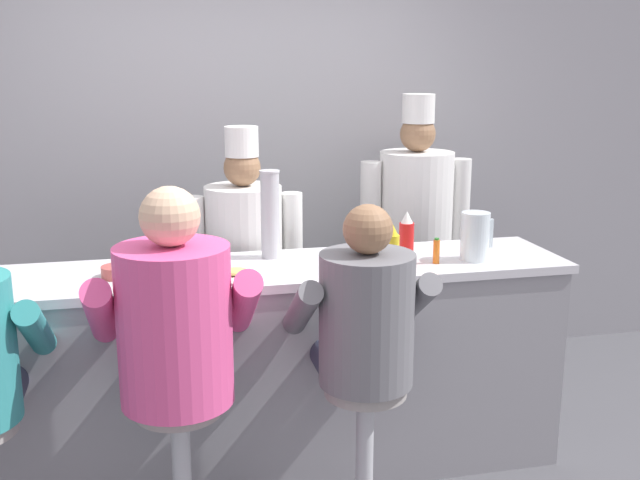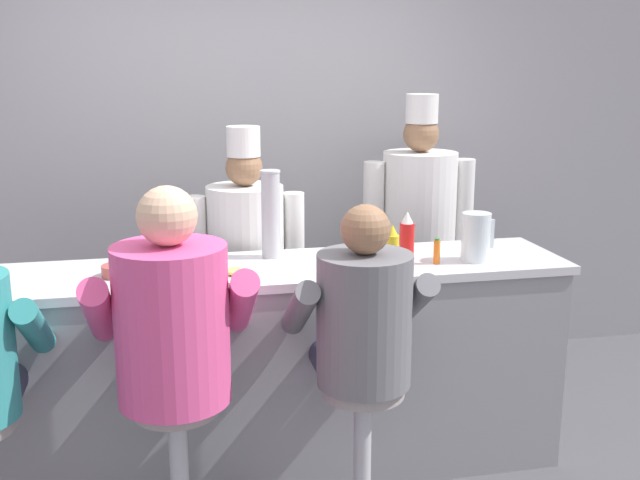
% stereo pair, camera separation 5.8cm
% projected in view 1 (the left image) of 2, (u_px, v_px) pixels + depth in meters
% --- Properties ---
extents(wall_back, '(10.00, 0.06, 2.70)m').
position_uv_depth(wall_back, '(233.00, 161.00, 4.61)').
color(wall_back, '#99999E').
rests_on(wall_back, ground_plane).
extents(diner_counter, '(2.84, 0.60, 1.03)m').
position_uv_depth(diner_counter, '(268.00, 370.00, 3.56)').
color(diner_counter, gray).
rests_on(diner_counter, ground_plane).
extents(ketchup_bottle_red, '(0.07, 0.07, 0.24)m').
position_uv_depth(ketchup_bottle_red, '(406.00, 238.00, 3.50)').
color(ketchup_bottle_red, red).
rests_on(ketchup_bottle_red, diner_counter).
extents(mustard_bottle_yellow, '(0.06, 0.06, 0.22)m').
position_uv_depth(mustard_bottle_yellow, '(392.00, 250.00, 3.34)').
color(mustard_bottle_yellow, yellow).
rests_on(mustard_bottle_yellow, diner_counter).
extents(hot_sauce_bottle_orange, '(0.03, 0.03, 0.12)m').
position_uv_depth(hot_sauce_bottle_orange, '(436.00, 251.00, 3.49)').
color(hot_sauce_bottle_orange, orange).
rests_on(hot_sauce_bottle_orange, diner_counter).
extents(water_pitcher_clear, '(0.16, 0.14, 0.23)m').
position_uv_depth(water_pitcher_clear, '(475.00, 236.00, 3.53)').
color(water_pitcher_clear, silver).
rests_on(water_pitcher_clear, diner_counter).
extents(breakfast_plate, '(0.26, 0.26, 0.05)m').
position_uv_depth(breakfast_plate, '(236.00, 276.00, 3.25)').
color(breakfast_plate, white).
rests_on(breakfast_plate, diner_counter).
extents(cereal_bowl, '(0.14, 0.14, 0.05)m').
position_uv_depth(cereal_bowl, '(118.00, 272.00, 3.27)').
color(cereal_bowl, '#B24C47').
rests_on(cereal_bowl, diner_counter).
extents(coffee_mug_blue, '(0.14, 0.09, 0.08)m').
position_uv_depth(coffee_mug_blue, '(349.00, 262.00, 3.37)').
color(coffee_mug_blue, '#4C7AB2').
rests_on(coffee_mug_blue, diner_counter).
extents(cup_stack_steel, '(0.10, 0.10, 0.42)m').
position_uv_depth(cup_stack_steel, '(270.00, 214.00, 3.56)').
color(cup_stack_steel, '#B7BABF').
rests_on(cup_stack_steel, diner_counter).
extents(diner_seated_pink, '(0.65, 0.64, 1.51)m').
position_uv_depth(diner_seated_pink, '(175.00, 333.00, 2.84)').
color(diner_seated_pink, '#B2B5BA').
rests_on(diner_seated_pink, ground_plane).
extents(diner_seated_grey, '(0.58, 0.57, 1.42)m').
position_uv_depth(diner_seated_grey, '(364.00, 329.00, 3.00)').
color(diner_seated_grey, '#B2B5BA').
rests_on(diner_seated_grey, ground_plane).
extents(cook_in_whites_near, '(0.63, 0.41, 1.62)m').
position_uv_depth(cook_in_whites_near, '(244.00, 264.00, 4.00)').
color(cook_in_whites_near, '#232328').
rests_on(cook_in_whites_near, ground_plane).
extents(cook_in_whites_far, '(0.69, 0.44, 1.76)m').
position_uv_depth(cook_in_whites_far, '(415.00, 227.00, 4.52)').
color(cook_in_whites_far, '#232328').
rests_on(cook_in_whites_far, ground_plane).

